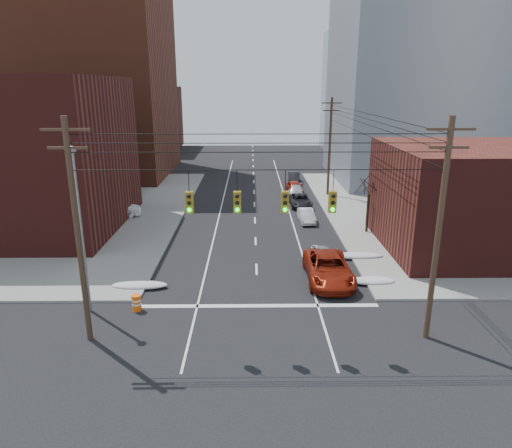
{
  "coord_description": "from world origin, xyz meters",
  "views": [
    {
      "loc": [
        -0.36,
        -17.39,
        12.27
      ],
      "look_at": [
        -0.02,
        12.97,
        3.0
      ],
      "focal_mm": 32.0,
      "sensor_mm": 36.0,
      "label": 1
    }
  ],
  "objects_px": {
    "parked_car_f": "(294,177)",
    "lot_car_b": "(104,211)",
    "parked_car_e": "(295,188)",
    "parked_car_b": "(306,216)",
    "lot_car_d": "(55,208)",
    "red_pickup": "(328,268)",
    "lot_car_a": "(117,209)",
    "parked_car_a": "(324,256)",
    "lot_car_c": "(60,218)",
    "construction_barrel": "(137,303)",
    "parked_car_c": "(300,201)",
    "parked_car_d": "(296,191)"
  },
  "relations": [
    {
      "from": "parked_car_f",
      "to": "lot_car_d",
      "type": "height_order",
      "value": "lot_car_d"
    },
    {
      "from": "parked_car_a",
      "to": "parked_car_b",
      "type": "xyz_separation_m",
      "value": [
        0.0,
        10.6,
        -0.01
      ]
    },
    {
      "from": "parked_car_a",
      "to": "lot_car_b",
      "type": "xyz_separation_m",
      "value": [
        -19.12,
        11.48,
        0.29
      ]
    },
    {
      "from": "parked_car_e",
      "to": "lot_car_d",
      "type": "bearing_deg",
      "value": -164.62
    },
    {
      "from": "parked_car_a",
      "to": "parked_car_d",
      "type": "bearing_deg",
      "value": 84.31
    },
    {
      "from": "lot_car_a",
      "to": "lot_car_c",
      "type": "distance_m",
      "value": 5.15
    },
    {
      "from": "parked_car_b",
      "to": "lot_car_d",
      "type": "xyz_separation_m",
      "value": [
        -24.26,
        2.35,
        0.22
      ]
    },
    {
      "from": "parked_car_a",
      "to": "parked_car_f",
      "type": "xyz_separation_m",
      "value": [
        0.46,
        28.64,
        0.06
      ]
    },
    {
      "from": "parked_car_c",
      "to": "lot_car_d",
      "type": "xyz_separation_m",
      "value": [
        -24.29,
        -3.38,
        0.19
      ]
    },
    {
      "from": "parked_car_b",
      "to": "parked_car_d",
      "type": "height_order",
      "value": "parked_car_b"
    },
    {
      "from": "parked_car_b",
      "to": "parked_car_e",
      "type": "height_order",
      "value": "parked_car_e"
    },
    {
      "from": "parked_car_d",
      "to": "construction_barrel",
      "type": "bearing_deg",
      "value": -106.68
    },
    {
      "from": "lot_car_c",
      "to": "parked_car_c",
      "type": "bearing_deg",
      "value": -50.13
    },
    {
      "from": "parked_car_b",
      "to": "construction_barrel",
      "type": "relative_size",
      "value": 3.93
    },
    {
      "from": "red_pickup",
      "to": "parked_car_f",
      "type": "relative_size",
      "value": 1.49
    },
    {
      "from": "parked_car_b",
      "to": "lot_car_a",
      "type": "distance_m",
      "value": 18.06
    },
    {
      "from": "parked_car_c",
      "to": "lot_car_a",
      "type": "distance_m",
      "value": 18.53
    },
    {
      "from": "parked_car_f",
      "to": "lot_car_b",
      "type": "relative_size",
      "value": 0.76
    },
    {
      "from": "parked_car_a",
      "to": "lot_car_b",
      "type": "bearing_deg",
      "value": 143.33
    },
    {
      "from": "red_pickup",
      "to": "lot_car_b",
      "type": "distance_m",
      "value": 23.72
    },
    {
      "from": "red_pickup",
      "to": "lot_car_a",
      "type": "xyz_separation_m",
      "value": [
        -17.86,
        14.81,
        0.02
      ]
    },
    {
      "from": "lot_car_a",
      "to": "construction_barrel",
      "type": "distance_m",
      "value": 19.87
    },
    {
      "from": "parked_car_c",
      "to": "lot_car_b",
      "type": "xyz_separation_m",
      "value": [
        -19.14,
        -4.85,
        0.27
      ]
    },
    {
      "from": "lot_car_c",
      "to": "construction_barrel",
      "type": "height_order",
      "value": "lot_car_c"
    },
    {
      "from": "lot_car_a",
      "to": "lot_car_c",
      "type": "relative_size",
      "value": 0.95
    },
    {
      "from": "parked_car_a",
      "to": "parked_car_d",
      "type": "relative_size",
      "value": 0.86
    },
    {
      "from": "lot_car_a",
      "to": "parked_car_f",
      "type": "bearing_deg",
      "value": -59.86
    },
    {
      "from": "parked_car_a",
      "to": "lot_car_b",
      "type": "height_order",
      "value": "lot_car_b"
    },
    {
      "from": "parked_car_d",
      "to": "parked_car_f",
      "type": "distance_m",
      "value": 7.91
    },
    {
      "from": "parked_car_b",
      "to": "parked_car_a",
      "type": "bearing_deg",
      "value": -92.75
    },
    {
      "from": "lot_car_b",
      "to": "lot_car_d",
      "type": "relative_size",
      "value": 1.36
    },
    {
      "from": "lot_car_a",
      "to": "parked_car_e",
      "type": "bearing_deg",
      "value": -72.13
    },
    {
      "from": "parked_car_d",
      "to": "parked_car_a",
      "type": "bearing_deg",
      "value": -83.71
    },
    {
      "from": "parked_car_a",
      "to": "lot_car_d",
      "type": "distance_m",
      "value": 27.5
    },
    {
      "from": "lot_car_d",
      "to": "lot_car_b",
      "type": "bearing_deg",
      "value": -114.67
    },
    {
      "from": "construction_barrel",
      "to": "parked_car_c",
      "type": "bearing_deg",
      "value": 63.16
    },
    {
      "from": "red_pickup",
      "to": "parked_car_b",
      "type": "height_order",
      "value": "red_pickup"
    },
    {
      "from": "parked_car_e",
      "to": "parked_car_f",
      "type": "distance_m",
      "value": 6.35
    },
    {
      "from": "parked_car_b",
      "to": "parked_car_f",
      "type": "bearing_deg",
      "value": 85.79
    },
    {
      "from": "parked_car_a",
      "to": "lot_car_c",
      "type": "bearing_deg",
      "value": 151.61
    },
    {
      "from": "parked_car_c",
      "to": "lot_car_d",
      "type": "bearing_deg",
      "value": -174.25
    },
    {
      "from": "parked_car_f",
      "to": "lot_car_c",
      "type": "height_order",
      "value": "lot_car_c"
    },
    {
      "from": "red_pickup",
      "to": "lot_car_c",
      "type": "distance_m",
      "value": 25.35
    },
    {
      "from": "parked_car_f",
      "to": "parked_car_b",
      "type": "bearing_deg",
      "value": -88.72
    },
    {
      "from": "parked_car_d",
      "to": "construction_barrel",
      "type": "xyz_separation_m",
      "value": [
        -11.66,
        -27.53,
        -0.12
      ]
    },
    {
      "from": "lot_car_b",
      "to": "lot_car_d",
      "type": "height_order",
      "value": "lot_car_b"
    },
    {
      "from": "parked_car_e",
      "to": "construction_barrel",
      "type": "height_order",
      "value": "parked_car_e"
    },
    {
      "from": "lot_car_b",
      "to": "construction_barrel",
      "type": "height_order",
      "value": "lot_car_b"
    },
    {
      "from": "parked_car_e",
      "to": "lot_car_b",
      "type": "xyz_separation_m",
      "value": [
        -19.12,
        -10.83,
        0.18
      ]
    },
    {
      "from": "parked_car_c",
      "to": "parked_car_d",
      "type": "bearing_deg",
      "value": 88.17
    }
  ]
}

